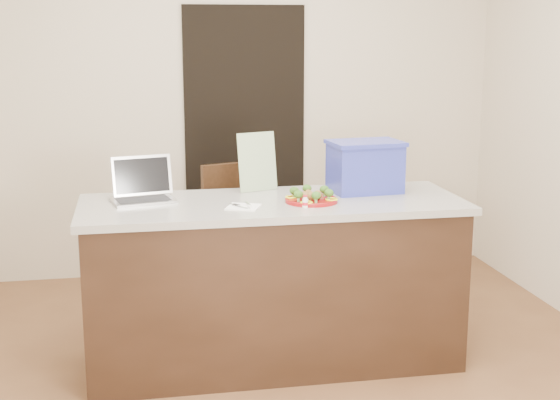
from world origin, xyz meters
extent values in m
plane|color=brown|center=(0.00, 0.00, 0.00)|extent=(4.00, 4.00, 0.00)
plane|color=beige|center=(0.00, 2.00, 1.35)|extent=(4.00, 0.00, 4.00)
plane|color=beige|center=(0.00, -2.00, 1.35)|extent=(4.00, 0.00, 4.00)
cube|color=black|center=(0.10, 1.98, 1.00)|extent=(0.90, 0.02, 2.00)
cube|color=black|center=(0.00, 0.25, 0.44)|extent=(2.00, 0.70, 0.88)
cube|color=beige|center=(0.00, 0.25, 0.90)|extent=(2.06, 0.76, 0.04)
cylinder|color=maroon|center=(0.20, 0.18, 0.93)|extent=(0.28, 0.28, 0.02)
torus|color=maroon|center=(0.20, 0.18, 0.93)|extent=(0.28, 0.28, 0.01)
sphere|color=brown|center=(0.20, 0.18, 0.96)|extent=(0.04, 0.04, 0.04)
sphere|color=brown|center=(0.19, 0.22, 0.96)|extent=(0.04, 0.04, 0.04)
sphere|color=brown|center=(0.17, 0.20, 0.96)|extent=(0.04, 0.04, 0.04)
sphere|color=brown|center=(0.16, 0.17, 0.96)|extent=(0.04, 0.04, 0.04)
sphere|color=brown|center=(0.18, 0.15, 0.96)|extent=(0.04, 0.04, 0.04)
sphere|color=brown|center=(0.21, 0.15, 0.96)|extent=(0.04, 0.04, 0.04)
sphere|color=brown|center=(0.23, 0.17, 0.96)|extent=(0.04, 0.04, 0.04)
sphere|color=brown|center=(0.23, 0.20, 0.96)|extent=(0.04, 0.04, 0.04)
ellipsoid|color=#234B14|center=(0.28, 0.23, 0.98)|extent=(0.05, 0.05, 0.04)
ellipsoid|color=#234B14|center=(0.20, 0.28, 0.98)|extent=(0.05, 0.05, 0.04)
ellipsoid|color=#234B14|center=(0.11, 0.23, 0.98)|extent=(0.05, 0.05, 0.04)
ellipsoid|color=#234B14|center=(0.12, 0.13, 0.98)|extent=(0.05, 0.05, 0.04)
ellipsoid|color=#234B14|center=(0.20, 0.09, 0.98)|extent=(0.05, 0.05, 0.04)
ellipsoid|color=#234B14|center=(0.28, 0.14, 0.98)|extent=(0.05, 0.05, 0.04)
torus|color=#EBF71A|center=(0.25, 0.28, 0.94)|extent=(0.07, 0.07, 0.01)
torus|color=#EBF71A|center=(0.10, 0.23, 0.94)|extent=(0.07, 0.07, 0.01)
torus|color=#EBF71A|center=(0.15, 0.09, 0.94)|extent=(0.07, 0.07, 0.01)
torus|color=#EBF71A|center=(0.30, 0.14, 0.94)|extent=(0.07, 0.07, 0.01)
cube|color=white|center=(-0.18, 0.12, 0.92)|extent=(0.21, 0.21, 0.01)
cube|color=#ACACB0|center=(-0.20, 0.10, 0.93)|extent=(0.07, 0.10, 0.00)
cube|color=#ACACB0|center=(-0.20, 0.16, 0.93)|extent=(0.05, 0.05, 0.00)
cube|color=white|center=(-0.15, 0.08, 0.93)|extent=(0.02, 0.08, 0.01)
cube|color=#ACACB0|center=(-0.15, 0.16, 0.93)|extent=(0.02, 0.10, 0.00)
cylinder|color=white|center=(0.14, 0.06, 0.94)|extent=(0.03, 0.03, 0.05)
cylinder|color=white|center=(0.14, 0.06, 0.97)|extent=(0.02, 0.02, 0.01)
cylinder|color=red|center=(0.14, 0.06, 0.98)|extent=(0.02, 0.02, 0.01)
cylinder|color=red|center=(0.14, 0.06, 0.94)|extent=(0.03, 0.03, 0.02)
cube|color=#ADAEB2|center=(-0.69, 0.36, 0.93)|extent=(0.37, 0.29, 0.01)
cube|color=#ADAEB2|center=(-0.69, 0.47, 1.04)|extent=(0.33, 0.13, 0.21)
cube|color=black|center=(-0.69, 0.47, 1.04)|extent=(0.30, 0.11, 0.18)
cube|color=#252527|center=(-0.69, 0.35, 0.94)|extent=(0.30, 0.21, 0.00)
cube|color=silver|center=(-0.04, 0.54, 1.09)|extent=(0.24, 0.12, 0.33)
cube|color=#2B349C|center=(0.56, 0.40, 1.05)|extent=(0.40, 0.30, 0.27)
cube|color=#2B349C|center=(0.56, 0.40, 1.20)|extent=(0.42, 0.32, 0.02)
cube|color=#361F10|center=(-0.10, 0.89, 0.47)|extent=(0.55, 0.55, 0.04)
cube|color=#361F10|center=(-0.10, 1.09, 0.74)|extent=(0.43, 0.17, 0.50)
cylinder|color=#361F10|center=(-0.29, 0.70, 0.23)|extent=(0.04, 0.04, 0.47)
cylinder|color=#361F10|center=(0.09, 0.70, 0.23)|extent=(0.04, 0.04, 0.47)
cylinder|color=#361F10|center=(-0.29, 1.08, 0.23)|extent=(0.04, 0.04, 0.47)
cylinder|color=#361F10|center=(0.09, 1.08, 0.23)|extent=(0.04, 0.04, 0.47)
camera|label=1|loc=(-0.72, -3.78, 1.82)|focal=50.00mm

